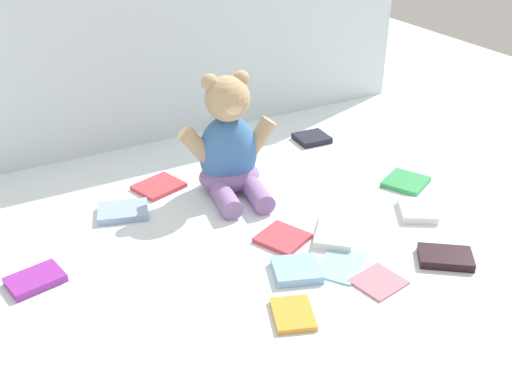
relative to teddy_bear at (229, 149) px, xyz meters
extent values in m
plane|color=silver|center=(-0.05, -0.10, -0.11)|extent=(3.20, 3.20, 0.00)
cube|color=silver|center=(-0.05, 0.38, 0.19)|extent=(1.68, 0.03, 0.60)
ellipsoid|color=#3F72B2|center=(0.00, 0.01, -0.02)|extent=(0.17, 0.14, 0.19)
ellipsoid|color=#8C6BA5|center=(0.00, 0.01, -0.08)|extent=(0.17, 0.15, 0.07)
sphere|color=tan|center=(0.00, 0.01, 0.13)|extent=(0.13, 0.13, 0.11)
ellipsoid|color=beige|center=(-0.01, -0.04, 0.12)|extent=(0.05, 0.04, 0.03)
sphere|color=tan|center=(-0.03, 0.02, 0.17)|extent=(0.05, 0.05, 0.04)
sphere|color=tan|center=(0.04, 0.01, 0.17)|extent=(0.05, 0.05, 0.04)
cylinder|color=tan|center=(-0.08, 0.02, 0.02)|extent=(0.09, 0.06, 0.10)
cylinder|color=tan|center=(0.08, -0.01, 0.02)|extent=(0.09, 0.06, 0.10)
cylinder|color=#8C6BA5|center=(-0.06, -0.09, -0.09)|extent=(0.07, 0.12, 0.05)
cylinder|color=#8C6BA5|center=(0.02, -0.10, -0.09)|extent=(0.07, 0.12, 0.05)
cube|color=gold|center=(-0.12, -0.49, -0.11)|extent=(0.10, 0.11, 0.01)
cube|color=black|center=(0.34, 0.14, -0.10)|extent=(0.10, 0.09, 0.02)
cube|color=#D63B41|center=(-0.16, 0.09, -0.11)|extent=(0.13, 0.12, 0.01)
cube|color=black|center=(0.25, -0.50, -0.10)|extent=(0.13, 0.12, 0.02)
cube|color=#86BDCB|center=(0.05, -0.40, -0.11)|extent=(0.14, 0.14, 0.01)
cube|color=purple|center=(-0.51, -0.16, -0.10)|extent=(0.12, 0.09, 0.02)
cube|color=#B96E7E|center=(0.08, -0.49, -0.11)|extent=(0.11, 0.10, 0.01)
cube|color=white|center=(0.11, -0.30, -0.10)|extent=(0.15, 0.16, 0.02)
cube|color=#329852|center=(0.41, -0.20, -0.11)|extent=(0.14, 0.14, 0.01)
cube|color=white|center=(0.33, -0.32, -0.10)|extent=(0.12, 0.13, 0.02)
cube|color=#80B2E7|center=(-0.04, -0.38, -0.10)|extent=(0.12, 0.11, 0.02)
cube|color=#88A3CF|center=(-0.28, 0.01, -0.10)|extent=(0.14, 0.12, 0.02)
cube|color=#C03B47|center=(0.00, -0.27, -0.11)|extent=(0.13, 0.13, 0.01)
camera|label=1|loc=(-0.59, -1.21, 0.64)|focal=42.49mm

